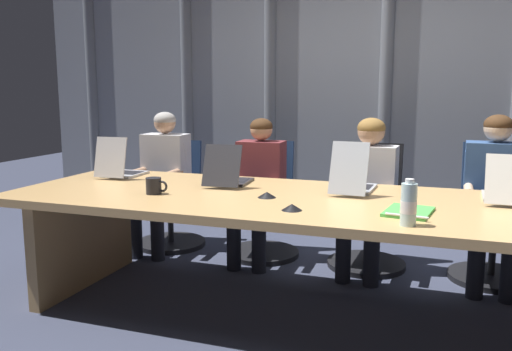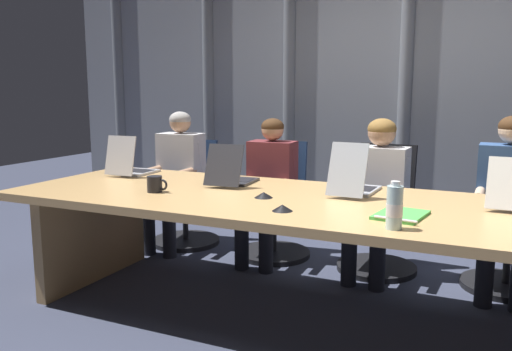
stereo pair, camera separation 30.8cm
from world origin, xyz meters
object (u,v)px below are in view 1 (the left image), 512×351
laptop_center (354,182)px  laptop_left_mid (229,177)px  laptop_right_mid (503,191)px  person_left_mid (258,182)px  office_chair_left_mid (264,213)px  person_center (367,185)px  water_bottle_primary (409,205)px  office_chair_right_mid (493,229)px  person_left_end (162,173)px  conference_mic_middle (267,195)px  person_right_mid (495,191)px  office_chair_left_end (172,206)px  conference_mic_left_side (292,207)px  coffee_mug_near (154,186)px  laptop_left_end (121,169)px  spiral_notepad (408,212)px  office_chair_center (369,221)px

laptop_center → laptop_left_mid: bearing=94.2°
laptop_right_mid → person_left_mid: person_left_mid is taller
laptop_center → office_chair_left_mid: (-0.85, 0.80, -0.44)m
person_center → water_bottle_primary: bearing=18.0°
office_chair_right_mid → person_left_end: bearing=-90.3°
office_chair_left_mid → person_left_mid: person_left_mid is taller
laptop_right_mid → conference_mic_middle: laptop_right_mid is taller
laptop_right_mid → conference_mic_middle: 1.36m
person_right_mid → office_chair_left_end: bearing=-92.3°
water_bottle_primary → conference_mic_left_side: (-0.60, 0.12, -0.08)m
office_chair_left_mid → coffee_mug_near: office_chair_left_mid is taller
person_left_mid → laptop_right_mid: bearing=68.5°
laptop_left_end → conference_mic_middle: (1.25, -0.36, -0.04)m
spiral_notepad → conference_mic_left_side: bearing=-158.8°
person_left_end → coffee_mug_near: 1.26m
person_left_end → person_right_mid: size_ratio=0.98×
coffee_mug_near → laptop_center: bearing=22.5°
person_left_mid → conference_mic_middle: bearing=20.4°
laptop_center → laptop_right_mid: bearing=-86.4°
laptop_left_end → conference_mic_middle: bearing=-107.9°
laptop_left_mid → water_bottle_primary: (1.20, -0.72, 0.05)m
office_chair_left_end → office_chair_right_mid: (2.60, 0.01, 0.02)m
person_right_mid → spiral_notepad: bearing=-23.0°
conference_mic_left_side → office_chair_left_mid: bearing=113.9°
person_center → spiral_notepad: 1.19m
person_left_end → conference_mic_left_side: bearing=47.7°
laptop_center → conference_mic_left_side: (-0.23, -0.62, -0.04)m
laptop_left_mid → laptop_right_mid: bearing=-93.0°
person_left_end → laptop_center: bearing=67.5°
laptop_center → office_chair_left_mid: size_ratio=0.50×
office_chair_left_mid → person_center: (0.86, -0.15, 0.31)m
person_center → laptop_left_end: bearing=-66.7°
office_chair_left_mid → spiral_notepad: bearing=35.9°
laptop_left_end → person_center: bearing=-71.4°
person_left_mid → person_right_mid: size_ratio=0.95×
laptop_center → conference_mic_middle: laptop_center is taller
office_chair_right_mid → person_left_mid: bearing=-88.4°
office_chair_left_end → coffee_mug_near: office_chair_left_end is taller
office_chair_right_mid → person_right_mid: person_right_mid is taller
person_left_mid → coffee_mug_near: bearing=-16.1°
coffee_mug_near → laptop_left_end: bearing=139.0°
laptop_left_mid → person_left_end: person_left_end is taller
office_chair_left_end → office_chair_center: bearing=80.6°
laptop_left_end → conference_mic_left_side: 1.61m
office_chair_left_mid → person_center: bearing=72.3°
water_bottle_primary → office_chair_left_end: bearing=143.5°
laptop_center → person_center: size_ratio=0.41×
office_chair_left_mid → office_chair_right_mid: (1.75, 0.00, 0.01)m
person_center → coffee_mug_near: person_center is taller
person_left_end → conference_mic_left_side: size_ratio=10.67×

